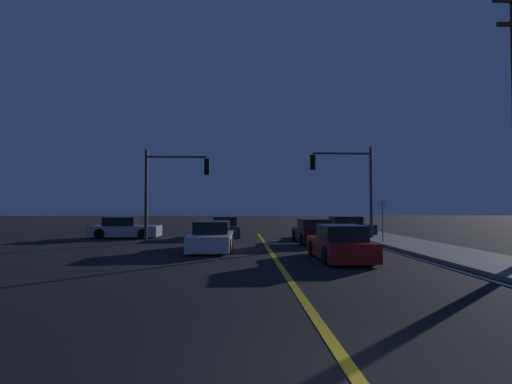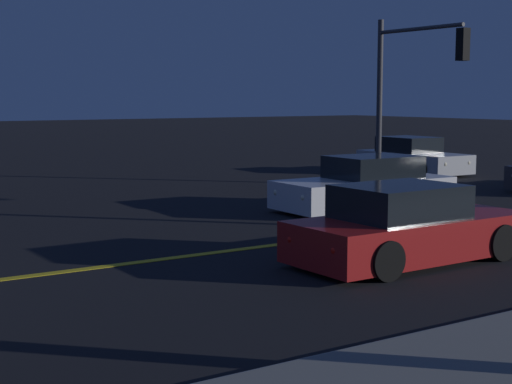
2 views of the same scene
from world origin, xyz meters
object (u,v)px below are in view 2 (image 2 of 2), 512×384
object	(u,v)px
traffic_signal_far_left	(410,75)
car_far_approaching_red	(408,228)
car_following_oncoming_white	(366,186)
car_lead_oncoming_silver	(412,157)

from	to	relation	value
traffic_signal_far_left	car_far_approaching_red	bearing A→B (deg)	-44.24
car_following_oncoming_white	car_far_approaching_red	distance (m)	6.27
car_far_approaching_red	car_lead_oncoming_silver	bearing A→B (deg)	134.36
car_following_oncoming_white	traffic_signal_far_left	xyz separation A→B (m)	(-2.58, 3.94, 2.89)
car_following_oncoming_white	traffic_signal_far_left	distance (m)	5.53
car_lead_oncoming_silver	car_far_approaching_red	world-z (taller)	same
car_following_oncoming_white	car_far_approaching_red	world-z (taller)	same
car_lead_oncoming_silver	traffic_signal_far_left	distance (m)	5.85
car_lead_oncoming_silver	traffic_signal_far_left	world-z (taller)	traffic_signal_far_left
car_lead_oncoming_silver	car_following_oncoming_white	bearing A→B (deg)	39.92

